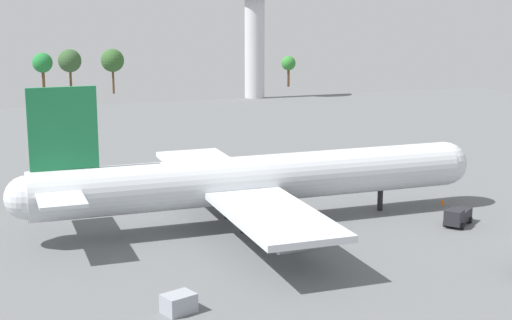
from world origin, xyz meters
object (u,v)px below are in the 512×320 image
Objects in this scene: control_tower at (255,27)px; cargo_container_fore at (179,303)px; cargo_loader at (458,216)px; baggage_tug at (227,174)px; safety_cone_nose at (443,202)px; cargo_airplane at (254,180)px.

cargo_container_fore is at bearing -112.14° from control_tower.
baggage_tug is (-19.20, 31.71, -0.03)m from cargo_loader.
control_tower is at bearing 82.57° from safety_cone_nose.
control_tower is (41.94, 117.14, 14.13)m from cargo_airplane.
cargo_airplane reaches higher than cargo_container_fore.
cargo_airplane is at bearing -109.70° from control_tower.
cargo_airplane is 125.22m from control_tower.
cargo_container_fore reaches higher than safety_cone_nose.
control_tower reaches higher than baggage_tug.
cargo_airplane reaches higher than safety_cone_nose.
control_tower is at bearing 70.30° from cargo_airplane.
cargo_loader is at bearing -58.80° from baggage_tug.
baggage_tug reaches higher than safety_cone_nose.
safety_cone_nose is at bearing -45.05° from baggage_tug.
cargo_airplane is 17.95× the size of cargo_container_fore.
safety_cone_nose is at bearing -0.59° from cargo_airplane.
control_tower is at bearing 67.99° from baggage_tug.
baggage_tug is (3.75, 22.65, -4.36)m from cargo_airplane.
cargo_loader reaches higher than safety_cone_nose.
cargo_container_fore is (-15.25, -23.40, -4.62)m from cargo_airplane.
cargo_airplane reaches higher than cargo_loader.
control_tower is at bearing 67.86° from cargo_container_fore.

